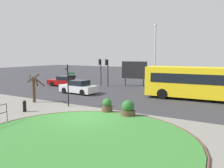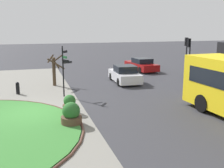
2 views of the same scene
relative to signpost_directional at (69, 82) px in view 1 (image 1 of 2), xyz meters
The scene contains 16 objects.
ground 4.34m from the signpost_directional, 33.88° to the right, with size 120.00×120.00×0.00m, color #333338.
sidewalk_paving 5.30m from the signpost_directional, 49.31° to the right, with size 32.00×8.86×0.02m, color gray.
grass_island 8.17m from the signpost_directional, 45.51° to the right, with size 11.35×11.35×0.10m, color #387A33.
grass_kerb_ring 8.17m from the signpost_directional, 45.51° to the right, with size 11.66×11.66×0.11m, color brown.
signpost_directional is the anchor object (origin of this frame).
bollard_foreground 3.80m from the signpost_directional, 117.45° to the right, with size 0.25×0.25×0.88m.
bus_yellow 11.88m from the signpost_directional, 44.03° to the left, with size 9.75×3.19×3.03m.
car_near_lane 6.50m from the signpost_directional, 121.67° to the left, with size 4.20×2.02×1.46m.
car_trailing 12.68m from the signpost_directional, 133.46° to the left, with size 4.73×2.26×1.35m.
traffic_light_near 12.03m from the signpost_directional, 106.72° to the left, with size 0.49×0.28×3.59m.
traffic_light_far 13.09m from the signpost_directional, 112.07° to the left, with size 0.48×0.32×3.60m.
lamppost_tall 13.15m from the signpost_directional, 78.20° to the left, with size 0.32×0.32×7.85m.
billboard_right 13.89m from the signpost_directional, 92.52° to the left, with size 3.48×0.60×3.31m.
planter_near_signpost 4.06m from the signpost_directional, ahead, with size 0.78×0.78×1.06m.
planter_kerbside 5.74m from the signpost_directional, ahead, with size 1.01×1.01×1.14m.
street_tree_bare 3.72m from the signpost_directional, behind, with size 1.60×1.34×2.50m.
Camera 1 is at (9.05, -11.84, 4.17)m, focal length 36.64 mm.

